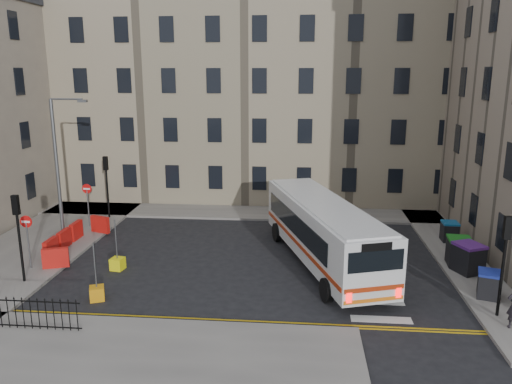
% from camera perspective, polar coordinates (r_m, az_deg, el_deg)
% --- Properties ---
extents(ground, '(120.00, 120.00, 0.00)m').
position_cam_1_polar(ground, '(26.29, 3.41, -7.86)').
color(ground, black).
rests_on(ground, ground).
extents(pavement_north, '(36.00, 3.20, 0.15)m').
position_cam_1_polar(pavement_north, '(35.05, -5.97, -2.26)').
color(pavement_north, slate).
rests_on(pavement_north, ground).
extents(pavement_east, '(2.40, 26.00, 0.15)m').
position_cam_1_polar(pavement_east, '(31.14, 20.53, -5.12)').
color(pavement_east, slate).
rests_on(pavement_east, ground).
extents(pavement_west, '(6.00, 22.00, 0.15)m').
position_cam_1_polar(pavement_west, '(30.89, -23.58, -5.55)').
color(pavement_west, slate).
rests_on(pavement_west, ground).
extents(pavement_sw, '(20.00, 6.00, 0.15)m').
position_cam_1_polar(pavement_sw, '(18.94, -20.52, -17.54)').
color(pavement_sw, slate).
rests_on(pavement_sw, ground).
extents(terrace_north, '(38.30, 10.80, 17.20)m').
position_cam_1_polar(terrace_north, '(40.71, -5.78, 12.13)').
color(terrace_north, gray).
rests_on(terrace_north, ground).
extents(traffic_light_east, '(0.28, 0.22, 4.10)m').
position_cam_1_polar(traffic_light_east, '(21.62, 26.56, -6.03)').
color(traffic_light_east, black).
rests_on(traffic_light_east, pavement_east).
extents(traffic_light_nw, '(0.28, 0.22, 4.10)m').
position_cam_1_polar(traffic_light_nw, '(34.13, -16.71, 1.63)').
color(traffic_light_nw, black).
rests_on(traffic_light_nw, pavement_west).
extents(traffic_light_sw, '(0.28, 0.22, 4.10)m').
position_cam_1_polar(traffic_light_sw, '(24.99, -25.56, -3.40)').
color(traffic_light_sw, black).
rests_on(traffic_light_sw, pavement_west).
extents(streetlamp, '(0.50, 0.22, 8.14)m').
position_cam_1_polar(streetlamp, '(30.25, -21.78, 2.59)').
color(streetlamp, '#595B5E').
rests_on(streetlamp, pavement_west).
extents(no_entry_north, '(0.60, 0.08, 3.00)m').
position_cam_1_polar(no_entry_north, '(32.70, -18.71, -0.45)').
color(no_entry_north, '#595B5E').
rests_on(no_entry_north, pavement_west).
extents(no_entry_south, '(0.60, 0.08, 3.00)m').
position_cam_1_polar(no_entry_south, '(26.69, -24.70, -4.07)').
color(no_entry_south, '#595B5E').
rests_on(no_entry_south, pavement_west).
extents(roadworks_barriers, '(1.66, 6.26, 1.00)m').
position_cam_1_polar(roadworks_barriers, '(29.32, -20.43, -5.07)').
color(roadworks_barriers, red).
rests_on(roadworks_barriers, pavement_west).
extents(bus, '(6.17, 11.98, 3.20)m').
position_cam_1_polar(bus, '(25.46, 7.66, -4.26)').
color(bus, silver).
rests_on(bus, ground).
extents(wheelie_bin_a, '(1.18, 1.27, 1.15)m').
position_cam_1_polar(wheelie_bin_a, '(23.92, 25.04, -9.52)').
color(wheelie_bin_a, black).
rests_on(wheelie_bin_a, pavement_east).
extents(wheelie_bin_b, '(1.56, 1.64, 1.43)m').
position_cam_1_polar(wheelie_bin_b, '(26.28, 23.09, -6.94)').
color(wheelie_bin_b, black).
rests_on(wheelie_bin_b, pavement_east).
extents(wheelie_bin_c, '(1.22, 1.37, 1.41)m').
position_cam_1_polar(wheelie_bin_c, '(27.07, 22.17, -6.30)').
color(wheelie_bin_c, black).
rests_on(wheelie_bin_c, pavement_east).
extents(wheelie_bin_d, '(1.07, 1.17, 1.13)m').
position_cam_1_polar(wheelie_bin_d, '(28.02, 22.13, -5.93)').
color(wheelie_bin_d, black).
rests_on(wheelie_bin_d, pavement_east).
extents(wheelie_bin_e, '(0.91, 1.04, 1.12)m').
position_cam_1_polar(wheelie_bin_e, '(30.66, 21.23, -4.21)').
color(wheelie_bin_e, black).
rests_on(wheelie_bin_e, pavement_east).
extents(bollard_yellow, '(0.69, 0.69, 0.60)m').
position_cam_1_polar(bollard_yellow, '(25.98, -15.54, -7.91)').
color(bollard_yellow, yellow).
rests_on(bollard_yellow, ground).
extents(bollard_chevron, '(0.78, 0.78, 0.60)m').
position_cam_1_polar(bollard_chevron, '(22.97, -17.70, -10.97)').
color(bollard_chevron, orange).
rests_on(bollard_chevron, ground).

